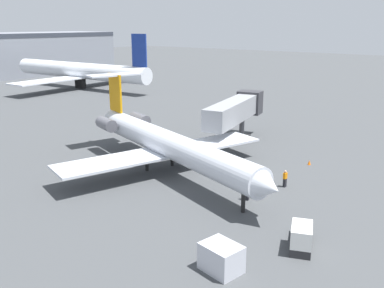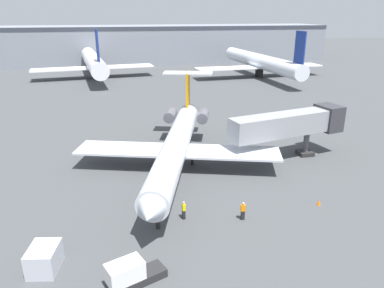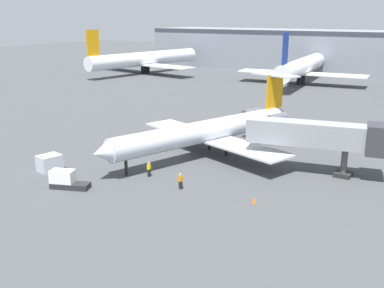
{
  "view_description": "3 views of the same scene",
  "coord_description": "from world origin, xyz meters",
  "px_view_note": "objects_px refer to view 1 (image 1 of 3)",
  "views": [
    {
      "loc": [
        -30.4,
        -23.39,
        15.24
      ],
      "look_at": [
        4.44,
        3.81,
        2.75
      ],
      "focal_mm": 39.81,
      "sensor_mm": 36.0,
      "label": 1
    },
    {
      "loc": [
        -4.62,
        -32.82,
        17.16
      ],
      "look_at": [
        3.59,
        5.19,
        2.95
      ],
      "focal_mm": 33.92,
      "sensor_mm": 36.0,
      "label": 2
    },
    {
      "loc": [
        30.34,
        -42.99,
        17.22
      ],
      "look_at": [
        1.37,
        1.94,
        2.09
      ],
      "focal_mm": 42.82,
      "sensor_mm": 36.0,
      "label": 3
    }
  ],
  "objects_px": {
    "traffic_cone_near": "(309,162)",
    "parked_airliner_centre": "(80,71)",
    "jet_bridge": "(237,110)",
    "baggage_tug_lead": "(301,237)",
    "cargo_container_uld": "(221,258)",
    "regional_jet": "(165,142)",
    "ground_crew_loader": "(247,191)",
    "ground_crew_marshaller": "(285,179)"
  },
  "relations": [
    {
      "from": "regional_jet",
      "to": "parked_airliner_centre",
      "type": "bearing_deg",
      "value": 59.7
    },
    {
      "from": "jet_bridge",
      "to": "ground_crew_loader",
      "type": "xyz_separation_m",
      "value": [
        -15.87,
        -11.17,
        -3.59
      ]
    },
    {
      "from": "ground_crew_marshaller",
      "to": "baggage_tug_lead",
      "type": "relative_size",
      "value": 0.4
    },
    {
      "from": "baggage_tug_lead",
      "to": "ground_crew_marshaller",
      "type": "bearing_deg",
      "value": 31.52
    },
    {
      "from": "jet_bridge",
      "to": "traffic_cone_near",
      "type": "distance_m",
      "value": 12.62
    },
    {
      "from": "parked_airliner_centre",
      "to": "baggage_tug_lead",
      "type": "bearing_deg",
      "value": -117.79
    },
    {
      "from": "ground_crew_loader",
      "to": "baggage_tug_lead",
      "type": "bearing_deg",
      "value": -124.28
    },
    {
      "from": "traffic_cone_near",
      "to": "cargo_container_uld",
      "type": "bearing_deg",
      "value": -170.02
    },
    {
      "from": "jet_bridge",
      "to": "cargo_container_uld",
      "type": "relative_size",
      "value": 5.53
    },
    {
      "from": "regional_jet",
      "to": "jet_bridge",
      "type": "xyz_separation_m",
      "value": [
        14.45,
        0.1,
        1.24
      ]
    },
    {
      "from": "traffic_cone_near",
      "to": "parked_airliner_centre",
      "type": "xyz_separation_m",
      "value": [
        21.77,
        68.32,
        3.93
      ]
    },
    {
      "from": "jet_bridge",
      "to": "parked_airliner_centre",
      "type": "distance_m",
      "value": 59.82
    },
    {
      "from": "jet_bridge",
      "to": "regional_jet",
      "type": "bearing_deg",
      "value": -179.61
    },
    {
      "from": "regional_jet",
      "to": "ground_crew_loader",
      "type": "distance_m",
      "value": 11.41
    },
    {
      "from": "traffic_cone_near",
      "to": "baggage_tug_lead",
      "type": "bearing_deg",
      "value": -158.63
    },
    {
      "from": "parked_airliner_centre",
      "to": "ground_crew_loader",
      "type": "bearing_deg",
      "value": -117.03
    },
    {
      "from": "baggage_tug_lead",
      "to": "parked_airliner_centre",
      "type": "height_order",
      "value": "parked_airliner_centre"
    },
    {
      "from": "ground_crew_marshaller",
      "to": "parked_airliner_centre",
      "type": "relative_size",
      "value": 0.04
    },
    {
      "from": "baggage_tug_lead",
      "to": "traffic_cone_near",
      "type": "relative_size",
      "value": 7.7
    },
    {
      "from": "baggage_tug_lead",
      "to": "cargo_container_uld",
      "type": "relative_size",
      "value": 1.51
    },
    {
      "from": "baggage_tug_lead",
      "to": "parked_airliner_centre",
      "type": "relative_size",
      "value": 0.1
    },
    {
      "from": "ground_crew_marshaller",
      "to": "ground_crew_loader",
      "type": "height_order",
      "value": "same"
    },
    {
      "from": "jet_bridge",
      "to": "ground_crew_loader",
      "type": "relative_size",
      "value": 9.15
    },
    {
      "from": "baggage_tug_lead",
      "to": "traffic_cone_near",
      "type": "height_order",
      "value": "baggage_tug_lead"
    },
    {
      "from": "ground_crew_loader",
      "to": "traffic_cone_near",
      "type": "relative_size",
      "value": 3.07
    },
    {
      "from": "ground_crew_marshaller",
      "to": "traffic_cone_near",
      "type": "bearing_deg",
      "value": 6.16
    },
    {
      "from": "jet_bridge",
      "to": "baggage_tug_lead",
      "type": "bearing_deg",
      "value": -138.41
    },
    {
      "from": "jet_bridge",
      "to": "cargo_container_uld",
      "type": "xyz_separation_m",
      "value": [
        -26.7,
        -15.71,
        -3.53
      ]
    },
    {
      "from": "ground_crew_marshaller",
      "to": "cargo_container_uld",
      "type": "height_order",
      "value": "cargo_container_uld"
    },
    {
      "from": "regional_jet",
      "to": "ground_crew_loader",
      "type": "relative_size",
      "value": 18.32
    },
    {
      "from": "jet_bridge",
      "to": "traffic_cone_near",
      "type": "relative_size",
      "value": 28.13
    },
    {
      "from": "regional_jet",
      "to": "parked_airliner_centre",
      "type": "relative_size",
      "value": 0.72
    },
    {
      "from": "ground_crew_marshaller",
      "to": "ground_crew_loader",
      "type": "bearing_deg",
      "value": 166.44
    },
    {
      "from": "regional_jet",
      "to": "baggage_tug_lead",
      "type": "height_order",
      "value": "regional_jet"
    },
    {
      "from": "jet_bridge",
      "to": "parked_airliner_centre",
      "type": "bearing_deg",
      "value": 71.68
    },
    {
      "from": "regional_jet",
      "to": "jet_bridge",
      "type": "distance_m",
      "value": 14.5
    },
    {
      "from": "ground_crew_loader",
      "to": "parked_airliner_centre",
      "type": "distance_m",
      "value": 76.36
    },
    {
      "from": "cargo_container_uld",
      "to": "traffic_cone_near",
      "type": "bearing_deg",
      "value": 9.98
    },
    {
      "from": "parked_airliner_centre",
      "to": "traffic_cone_near",
      "type": "bearing_deg",
      "value": -107.68
    },
    {
      "from": "jet_bridge",
      "to": "cargo_container_uld",
      "type": "height_order",
      "value": "jet_bridge"
    },
    {
      "from": "baggage_tug_lead",
      "to": "traffic_cone_near",
      "type": "xyz_separation_m",
      "value": [
        17.92,
        7.01,
        -0.56
      ]
    },
    {
      "from": "traffic_cone_near",
      "to": "parked_airliner_centre",
      "type": "bearing_deg",
      "value": 72.32
    }
  ]
}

